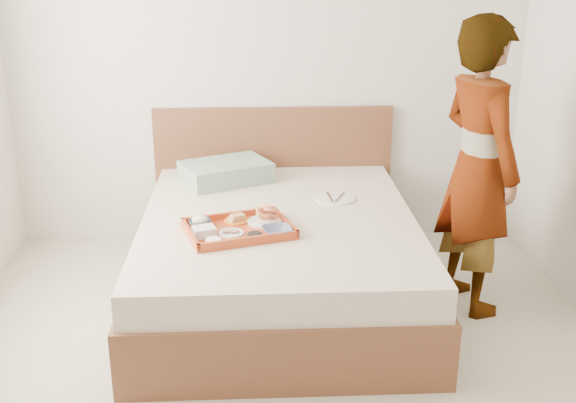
# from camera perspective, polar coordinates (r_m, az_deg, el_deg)

# --- Properties ---
(ground) EXTENTS (3.50, 4.00, 0.01)m
(ground) POSITION_cam_1_polar(r_m,az_deg,el_deg) (3.40, -0.69, -15.66)
(ground) COLOR beige
(ground) RESTS_ON ground
(wall_back) EXTENTS (3.50, 0.01, 2.60)m
(wall_back) POSITION_cam_1_polar(r_m,az_deg,el_deg) (4.81, -1.68, 11.78)
(wall_back) COLOR silver
(wall_back) RESTS_ON ground
(bed) EXTENTS (1.65, 2.00, 0.53)m
(bed) POSITION_cam_1_polar(r_m,az_deg,el_deg) (4.14, -0.76, -4.56)
(bed) COLOR brown
(bed) RESTS_ON ground
(headboard) EXTENTS (1.65, 0.06, 0.95)m
(headboard) POSITION_cam_1_polar(r_m,az_deg,el_deg) (4.97, -1.18, 2.27)
(headboard) COLOR brown
(headboard) RESTS_ON ground
(pillow) EXTENTS (0.65, 0.57, 0.13)m
(pillow) POSITION_cam_1_polar(r_m,az_deg,el_deg) (4.63, -5.06, 2.41)
(pillow) COLOR #93A496
(pillow) RESTS_ON bed
(tray) EXTENTS (0.64, 0.54, 0.05)m
(tray) POSITION_cam_1_polar(r_m,az_deg,el_deg) (3.79, -4.01, -2.19)
(tray) COLOR #BE3911
(tray) RESTS_ON bed
(prawn_plate) EXTENTS (0.24, 0.24, 0.01)m
(prawn_plate) POSITION_cam_1_polar(r_m,az_deg,el_deg) (3.89, -1.92, -1.63)
(prawn_plate) COLOR white
(prawn_plate) RESTS_ON tray
(navy_bowl_big) EXTENTS (0.19, 0.19, 0.04)m
(navy_bowl_big) POSITION_cam_1_polar(r_m,az_deg,el_deg) (3.73, -0.89, -2.40)
(navy_bowl_big) COLOR navy
(navy_bowl_big) RESTS_ON tray
(sauce_dish) EXTENTS (0.10, 0.10, 0.03)m
(sauce_dish) POSITION_cam_1_polar(r_m,az_deg,el_deg) (3.67, -2.71, -2.83)
(sauce_dish) COLOR black
(sauce_dish) RESTS_ON tray
(meat_plate) EXTENTS (0.17, 0.17, 0.01)m
(meat_plate) POSITION_cam_1_polar(r_m,az_deg,el_deg) (3.74, -4.65, -2.59)
(meat_plate) COLOR white
(meat_plate) RESTS_ON tray
(bread_plate) EXTENTS (0.17, 0.17, 0.01)m
(bread_plate) POSITION_cam_1_polar(r_m,az_deg,el_deg) (3.91, -4.23, -1.58)
(bread_plate) COLOR orange
(bread_plate) RESTS_ON tray
(salad_bowl) EXTENTS (0.15, 0.15, 0.04)m
(salad_bowl) POSITION_cam_1_polar(r_m,az_deg,el_deg) (3.86, -7.16, -1.76)
(salad_bowl) COLOR navy
(salad_bowl) RESTS_ON tray
(plastic_tub) EXTENTS (0.14, 0.12, 0.05)m
(plastic_tub) POSITION_cam_1_polar(r_m,az_deg,el_deg) (3.73, -6.83, -2.43)
(plastic_tub) COLOR silver
(plastic_tub) RESTS_ON tray
(cheese_round) EXTENTS (0.10, 0.10, 0.03)m
(cheese_round) POSITION_cam_1_polar(r_m,az_deg,el_deg) (3.63, -6.07, -3.23)
(cheese_round) COLOR white
(cheese_round) RESTS_ON tray
(dinner_plate) EXTENTS (0.29, 0.29, 0.01)m
(dinner_plate) POSITION_cam_1_polar(r_m,az_deg,el_deg) (4.30, 3.82, 0.24)
(dinner_plate) COLOR white
(dinner_plate) RESTS_ON bed
(person) EXTENTS (0.56, 0.70, 1.67)m
(person) POSITION_cam_1_polar(r_m,az_deg,el_deg) (4.03, 15.19, 2.67)
(person) COLOR silver
(person) RESTS_ON ground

